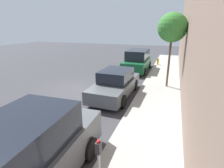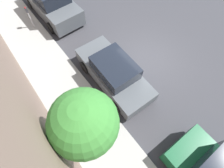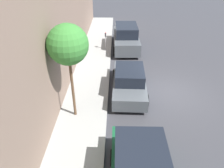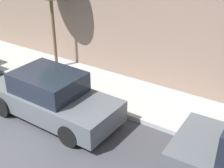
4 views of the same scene
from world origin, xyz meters
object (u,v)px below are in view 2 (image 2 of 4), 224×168
at_px(parked_suv_nearest, 51,1).
at_px(street_tree, 84,123).
at_px(parking_meter_near, 29,15).
at_px(parked_sedan_second, 114,73).

height_order(parked_suv_nearest, street_tree, street_tree).
bearing_deg(parking_meter_near, street_tree, 82.53).
height_order(parked_sedan_second, street_tree, street_tree).
bearing_deg(street_tree, parked_sedan_second, -139.77).
bearing_deg(parked_suv_nearest, parked_sedan_second, 89.70).
xyz_separation_m(parked_sedan_second, street_tree, (2.76, 2.33, 3.08)).
bearing_deg(street_tree, parking_meter_near, -97.47).
relative_size(parked_suv_nearest, street_tree, 1.07).
distance_m(parked_sedan_second, street_tree, 4.75).
bearing_deg(parked_suv_nearest, parking_meter_near, 16.23).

